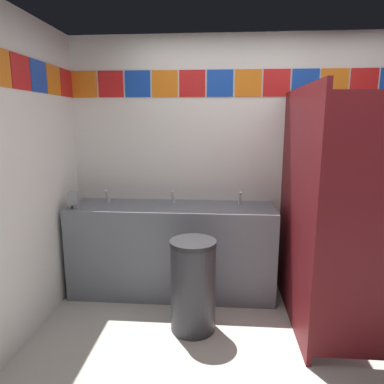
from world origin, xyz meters
name	(u,v)px	position (x,y,z in m)	size (l,w,h in m)	color
ground_plane	(275,378)	(0.00, 0.00, 0.00)	(8.29, 8.29, 0.00)	#B2ADA3
wall_back	(259,164)	(0.00, 1.49, 1.26)	(3.77, 0.09, 2.51)	white
vanity_counter	(172,248)	(-0.85, 1.17, 0.46)	(1.97, 0.56, 0.89)	slate
faucet_left	(108,197)	(-1.51, 1.26, 0.94)	(0.04, 0.10, 0.14)	silver
faucet_center	(173,198)	(-0.85, 1.26, 0.94)	(0.04, 0.10, 0.14)	silver
faucet_right	(240,200)	(-0.19, 1.26, 0.94)	(0.04, 0.10, 0.14)	silver
soap_dispenser	(74,200)	(-1.75, 1.01, 0.97)	(0.09, 0.09, 0.16)	gray
stall_divider	(327,217)	(0.42, 0.54, 0.98)	(0.92, 1.32, 1.96)	maroon
toilet	(346,275)	(0.78, 1.01, 0.30)	(0.39, 0.49, 0.74)	white
trash_bin	(193,285)	(-0.60, 0.54, 0.38)	(0.37, 0.37, 0.77)	#333338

